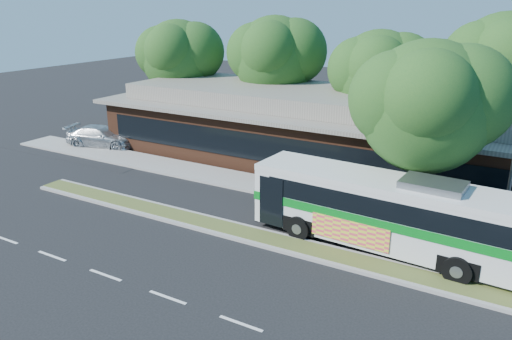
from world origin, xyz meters
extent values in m
plane|color=black|center=(0.00, 0.00, 0.00)|extent=(120.00, 120.00, 0.00)
cube|color=#415624|center=(0.00, 0.60, 0.07)|extent=(26.00, 1.10, 0.15)
cube|color=gray|center=(0.00, 6.40, 0.06)|extent=(44.00, 2.60, 0.12)
cube|color=black|center=(-18.00, 10.00, 0.01)|extent=(14.00, 12.00, 0.01)
cube|color=#502A19|center=(0.00, 13.00, 1.60)|extent=(32.00, 10.00, 3.20)
cube|color=slate|center=(0.00, 13.00, 3.32)|extent=(33.20, 11.20, 0.24)
cube|color=slate|center=(0.00, 13.00, 3.95)|extent=(30.00, 8.00, 1.00)
cube|color=black|center=(0.00, 7.97, 1.70)|extent=(30.00, 0.06, 1.60)
cylinder|color=black|center=(-15.00, 15.00, 1.99)|extent=(0.44, 0.44, 3.99)
sphere|color=#164318|center=(-15.00, 15.00, 5.73)|extent=(5.80, 5.80, 5.80)
sphere|color=#164318|center=(-13.70, 15.43, 6.19)|extent=(4.52, 4.52, 4.52)
cylinder|color=black|center=(-7.00, 16.00, 2.10)|extent=(0.44, 0.44, 4.20)
sphere|color=#164318|center=(-7.00, 16.00, 6.00)|extent=(6.00, 6.00, 6.00)
sphere|color=#164318|center=(-5.65, 16.45, 6.48)|extent=(4.68, 4.68, 4.68)
cylinder|color=black|center=(1.00, 15.00, 1.89)|extent=(0.44, 0.44, 3.78)
sphere|color=#164318|center=(1.00, 15.00, 5.46)|extent=(5.60, 5.60, 5.60)
sphere|color=#164318|center=(2.26, 15.42, 5.91)|extent=(4.37, 4.37, 4.37)
cylinder|color=black|center=(8.00, 16.00, 2.21)|extent=(0.44, 0.44, 4.41)
sphere|color=#164318|center=(8.00, 16.00, 6.27)|extent=(6.20, 6.20, 6.20)
cube|color=silver|center=(5.67, 2.40, 1.68)|extent=(11.86, 3.17, 2.70)
cube|color=black|center=(5.97, 2.38, 2.22)|extent=(10.93, 3.17, 0.81)
cube|color=silver|center=(5.67, 2.40, 2.91)|extent=(11.88, 3.20, 0.25)
cube|color=#046E19|center=(5.67, 2.40, 1.60)|extent=(11.92, 3.24, 0.37)
cube|color=black|center=(-0.20, 2.74, 2.01)|extent=(0.19, 2.19, 1.67)
cube|color=#E14252|center=(4.33, 1.20, 0.98)|extent=(3.32, 0.24, 0.98)
cube|color=slate|center=(7.14, 2.31, 3.17)|extent=(2.43, 1.70, 0.29)
cylinder|color=black|center=(1.99, 1.39, 0.54)|extent=(1.09, 0.41, 1.08)
cylinder|color=black|center=(2.13, 3.84, 0.54)|extent=(1.09, 0.41, 1.08)
cylinder|color=black|center=(8.53, 1.00, 0.54)|extent=(1.09, 0.41, 1.08)
cylinder|color=black|center=(8.67, 3.45, 0.54)|extent=(1.09, 0.41, 1.08)
imported|color=#B3B7BB|center=(-16.52, 7.80, 0.74)|extent=(5.49, 3.33, 1.49)
cylinder|color=black|center=(6.00, 5.30, 1.91)|extent=(0.44, 0.44, 3.83)
sphere|color=#164318|center=(6.00, 5.30, 5.54)|extent=(5.72, 5.72, 5.72)
sphere|color=#164318|center=(7.29, 5.73, 6.00)|extent=(4.46, 4.46, 4.46)
camera|label=1|loc=(10.19, -16.50, 9.72)|focal=35.00mm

